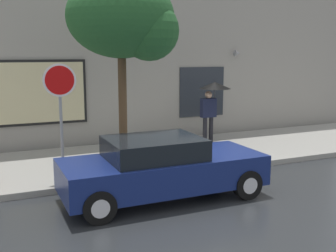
{
  "coord_description": "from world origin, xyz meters",
  "views": [
    {
      "loc": [
        -4.03,
        -8.0,
        3.1
      ],
      "look_at": [
        0.32,
        1.8,
        1.2
      ],
      "focal_mm": 44.12,
      "sensor_mm": 36.0,
      "label": 1
    }
  ],
  "objects_px": {
    "parked_car": "(162,168)",
    "street_tree": "(127,20)",
    "pedestrian_with_umbrella": "(213,94)",
    "stop_sign": "(60,98)"
  },
  "relations": [
    {
      "from": "parked_car",
      "to": "street_tree",
      "type": "height_order",
      "value": "street_tree"
    },
    {
      "from": "parked_car",
      "to": "street_tree",
      "type": "bearing_deg",
      "value": 90.41
    },
    {
      "from": "parked_car",
      "to": "pedestrian_with_umbrella",
      "type": "bearing_deg",
      "value": 48.02
    },
    {
      "from": "street_tree",
      "to": "stop_sign",
      "type": "bearing_deg",
      "value": -169.02
    },
    {
      "from": "street_tree",
      "to": "stop_sign",
      "type": "distance_m",
      "value": 2.55
    },
    {
      "from": "pedestrian_with_umbrella",
      "to": "street_tree",
      "type": "xyz_separation_m",
      "value": [
        -3.47,
        -1.7,
        2.13
      ]
    },
    {
      "from": "stop_sign",
      "to": "pedestrian_with_umbrella",
      "type": "bearing_deg",
      "value": 21.35
    },
    {
      "from": "street_tree",
      "to": "stop_sign",
      "type": "height_order",
      "value": "street_tree"
    },
    {
      "from": "pedestrian_with_umbrella",
      "to": "street_tree",
      "type": "height_order",
      "value": "street_tree"
    },
    {
      "from": "parked_car",
      "to": "pedestrian_with_umbrella",
      "type": "relative_size",
      "value": 2.15
    }
  ]
}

